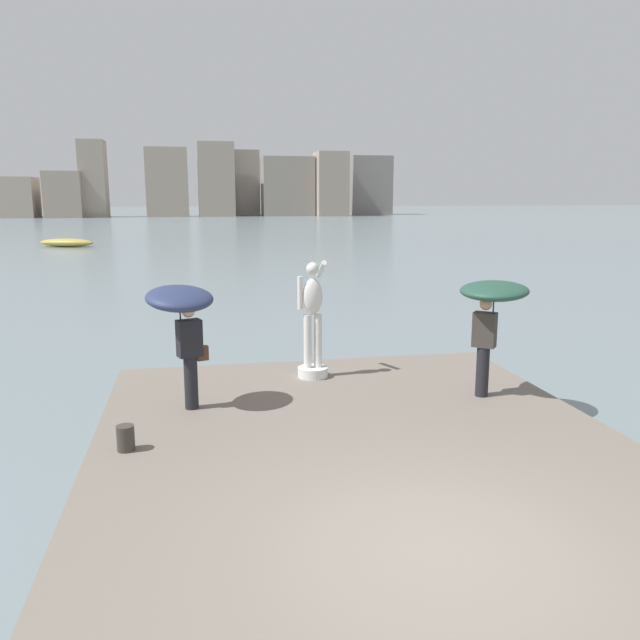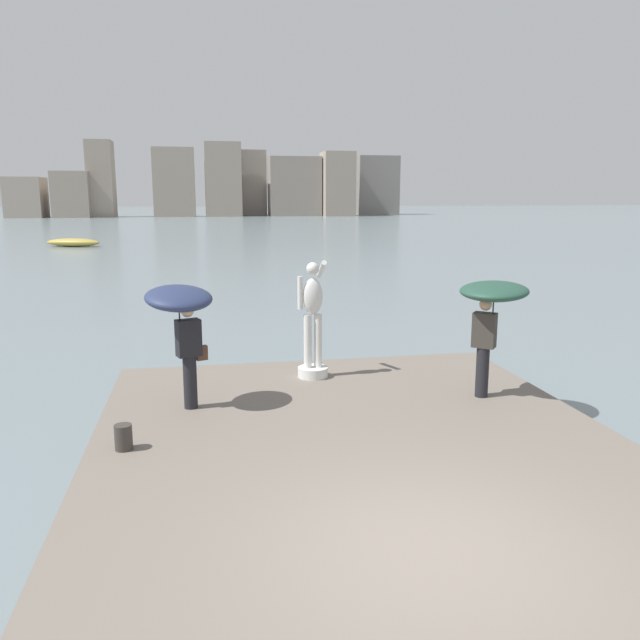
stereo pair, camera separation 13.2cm
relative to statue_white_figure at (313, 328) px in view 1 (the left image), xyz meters
name	(u,v)px [view 1 (the left image)]	position (x,y,z in m)	size (l,w,h in m)	color
ground_plane	(226,251)	(0.10, 33.78, -1.37)	(400.00, 400.00, 0.00)	slate
pier	(375,473)	(0.10, -4.00, -1.17)	(7.60, 10.45, 0.40)	#70665B
statue_white_figure	(313,328)	(0.00, 0.00, 0.00)	(0.58, 0.85, 2.25)	silver
onlooker_left	(182,312)	(-2.38, -1.44, 0.65)	(1.37, 1.39, 2.08)	black
onlooker_right	(492,303)	(2.76, -1.79, 0.68)	(1.62, 1.63, 2.04)	black
mooring_bollard	(126,438)	(-3.18, -3.06, -0.79)	(0.24, 0.24, 0.36)	#38332D
boat_mid	(67,243)	(-11.72, 40.08, -1.05)	(4.49, 2.66, 0.63)	#B2993D
distant_skyline	(229,185)	(4.98, 114.88, 4.50)	(74.26, 14.38, 13.79)	#A89989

